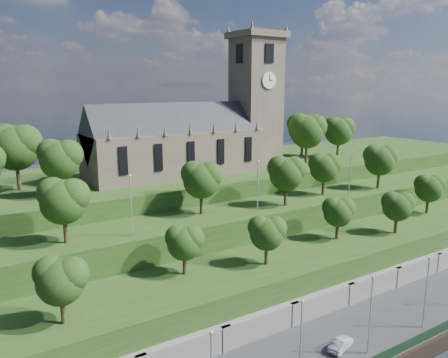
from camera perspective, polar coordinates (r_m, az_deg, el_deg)
promenade at (r=58.16m, az=16.68°, el=-19.56°), size 160.00×12.00×2.00m
fence at (r=54.55m, az=21.30°, el=-20.23°), size 160.00×0.10×1.20m
retaining_wall at (r=60.90m, az=12.40°, el=-16.15°), size 160.00×2.10×5.00m
embankment_lower at (r=64.15m, az=8.61°, el=-12.97°), size 160.00×12.00×8.00m
embankment_upper at (r=71.37m, az=2.86°, el=-8.44°), size 160.00×10.00×12.00m
hilltop at (r=88.08m, az=-4.97°, el=-3.43°), size 160.00×32.00×15.00m
church at (r=82.13m, az=-3.38°, el=6.14°), size 38.60×12.35×27.60m
trees_lower at (r=63.18m, az=11.22°, el=-5.07°), size 70.62×8.79×7.29m
trees_upper at (r=69.23m, az=5.39°, el=0.80°), size 62.92×8.53×8.36m
trees_hilltop at (r=81.94m, az=-2.01°, el=5.49°), size 77.90×16.13×10.46m
lamp_posts_promenade at (r=51.84m, az=18.59°, el=-15.91°), size 60.36×0.36×9.23m
lamp_posts_upper at (r=65.98m, az=4.45°, el=-0.49°), size 40.36×0.36×8.15m
car_middle at (r=54.02m, az=15.04°, el=-20.08°), size 4.09×2.46×1.27m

